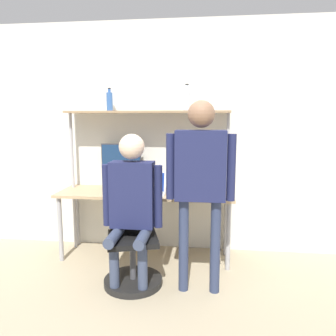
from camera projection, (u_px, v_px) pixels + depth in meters
The scene contains 12 objects.
ground_plane at pixel (141, 268), 3.50m from camera, with size 12.00×12.00×0.00m, color tan.
wall_back at pixel (150, 138), 3.94m from camera, with size 8.00×0.06×2.70m.
desk at pixel (146, 199), 3.71m from camera, with size 1.96×0.61×0.76m.
shelf_unit at pixel (147, 129), 3.73m from camera, with size 1.86×0.31×1.67m.
monitor at pixel (121, 164), 3.85m from camera, with size 0.48×0.20×0.53m.
laptop at pixel (151, 187), 3.62m from camera, with size 0.32×0.24×0.24m.
cell_phone at pixel (173, 195), 3.53m from camera, with size 0.07×0.15×0.01m.
office_chair at pixel (132, 254), 3.16m from camera, with size 0.57×0.57×0.93m.
person_seated at pixel (131, 198), 3.03m from camera, with size 0.57×0.48×1.45m.
person_standing at pixel (200, 171), 2.87m from camera, with size 0.61×0.24×1.74m.
bottle_blue at pixel (110, 101), 3.73m from camera, with size 0.07×0.07×0.26m.
bottle_clear at pixel (187, 99), 3.63m from camera, with size 0.08×0.08×0.29m.
Camera 1 is at (0.69, -3.24, 1.59)m, focal length 35.00 mm.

